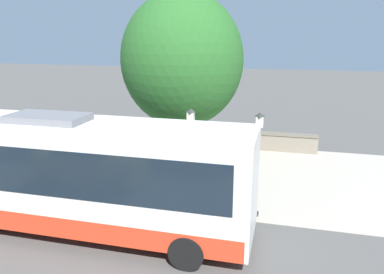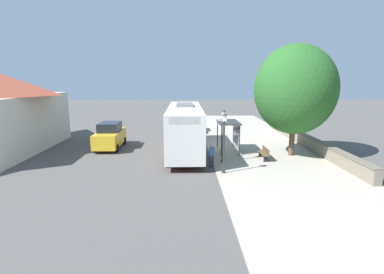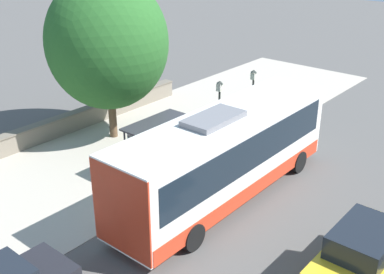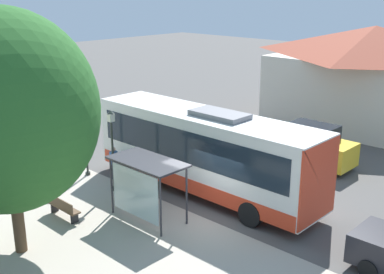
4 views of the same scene
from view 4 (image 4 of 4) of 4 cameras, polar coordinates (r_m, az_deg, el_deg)
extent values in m
plane|color=#514F4C|center=(19.32, 1.76, -9.73)|extent=(120.00, 120.00, 0.00)
cube|color=#ADA393|center=(16.64, -8.93, -14.71)|extent=(9.00, 44.00, 0.02)
cube|color=beige|center=(33.29, 20.25, 4.89)|extent=(7.45, 11.93, 4.51)
pyramid|color=#9E4733|center=(32.81, 20.84, 10.47)|extent=(8.05, 12.53, 2.03)
cube|color=silver|center=(21.03, 1.45, -1.41)|extent=(2.56, 11.22, 3.18)
cube|color=black|center=(20.90, 1.46, -0.33)|extent=(2.60, 10.32, 1.40)
cube|color=red|center=(21.47, 1.42, -4.62)|extent=(2.60, 10.99, 0.64)
cube|color=red|center=(18.04, 14.82, -5.24)|extent=(2.60, 0.06, 3.05)
cube|color=black|center=(24.61, -8.26, 4.26)|extent=(1.92, 0.08, 0.44)
cube|color=slate|center=(20.02, 3.28, 2.68)|extent=(1.28, 2.47, 0.22)
cylinder|color=black|center=(23.46, -7.74, -3.54)|extent=(0.30, 1.00, 1.00)
cylinder|color=black|center=(24.94, -3.46, -2.14)|extent=(0.30, 1.00, 1.00)
cylinder|color=black|center=(18.73, 6.95, -9.06)|extent=(0.30, 1.00, 1.00)
cylinder|color=black|center=(20.55, 10.98, -6.79)|extent=(0.30, 1.00, 1.00)
cylinder|color=#2D2D33|center=(18.43, -0.64, -7.01)|extent=(0.08, 0.08, 2.37)
cylinder|color=#2D2D33|center=(20.36, -6.47, -4.71)|extent=(0.08, 0.08, 2.37)
cylinder|color=#2D2D33|center=(17.57, -3.75, -8.32)|extent=(0.08, 0.08, 2.37)
cylinder|color=#2D2D33|center=(19.59, -9.50, -5.76)|extent=(0.08, 0.08, 2.37)
cube|color=#2D2D33|center=(18.50, -5.31, -2.91)|extent=(1.66, 3.16, 0.08)
cube|color=silver|center=(18.52, -6.75, -6.63)|extent=(0.03, 2.57, 1.90)
cylinder|color=#2D3347|center=(23.31, -9.35, -4.06)|extent=(0.12, 0.12, 0.76)
cylinder|color=#2D3347|center=(23.40, -9.04, -3.96)|extent=(0.12, 0.12, 0.76)
cube|color=#38609E|center=(23.12, -9.27, -2.41)|extent=(0.34, 0.22, 0.62)
sphere|color=tan|center=(22.98, -9.32, -1.44)|extent=(0.21, 0.21, 0.21)
cube|color=brown|center=(19.91, -14.94, -8.05)|extent=(0.40, 1.78, 0.06)
cube|color=brown|center=(19.73, -15.41, -7.59)|extent=(0.04, 1.78, 0.40)
cube|color=black|center=(19.45, -13.75, -9.31)|extent=(0.32, 0.06, 0.45)
cube|color=black|center=(20.56, -15.97, -7.99)|extent=(0.32, 0.06, 0.45)
cylinder|color=#2D332D|center=(24.14, -12.24, -4.25)|extent=(0.24, 0.24, 0.16)
cylinder|color=#2D332D|center=(23.62, -12.47, -0.74)|extent=(0.10, 0.10, 3.26)
cube|color=silver|center=(23.14, -12.76, 3.52)|extent=(0.24, 0.24, 0.35)
pyramid|color=#2D332D|center=(23.09, -12.80, 4.11)|extent=(0.28, 0.28, 0.14)
cylinder|color=#2D332D|center=(22.16, -9.17, -6.06)|extent=(0.24, 0.24, 0.16)
cylinder|color=#2D332D|center=(21.60, -9.36, -2.31)|extent=(0.10, 0.10, 3.23)
cube|color=silver|center=(21.08, -9.60, 2.28)|extent=(0.24, 0.24, 0.35)
pyramid|color=#2D332D|center=(21.02, -9.63, 2.93)|extent=(0.28, 0.28, 0.14)
cylinder|color=brown|center=(17.46, -20.07, -7.80)|extent=(0.40, 0.40, 3.36)
ellipsoid|color=#265B23|center=(16.39, -21.25, 2.83)|extent=(6.00, 6.00, 6.60)
cylinder|color=black|center=(16.60, 20.16, -14.48)|extent=(0.22, 0.64, 0.64)
cube|color=gold|center=(25.45, 13.73, -1.36)|extent=(1.87, 4.56, 1.17)
cube|color=black|center=(25.12, 14.11, 0.64)|extent=(1.59, 2.37, 0.73)
cylinder|color=black|center=(25.62, 9.79, -2.26)|extent=(0.22, 0.64, 0.64)
cylinder|color=black|center=(27.05, 11.89, -1.33)|extent=(0.22, 0.64, 0.64)
cylinder|color=black|center=(24.23, 15.62, -3.81)|extent=(0.22, 0.64, 0.64)
cylinder|color=black|center=(25.74, 17.49, -2.73)|extent=(0.22, 0.64, 0.64)
camera|label=1|loc=(31.63, 5.06, 12.58)|focal=35.00mm
camera|label=2|loc=(39.60, -25.06, 11.35)|focal=28.00mm
camera|label=3|loc=(24.86, 46.91, 15.60)|focal=45.00mm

